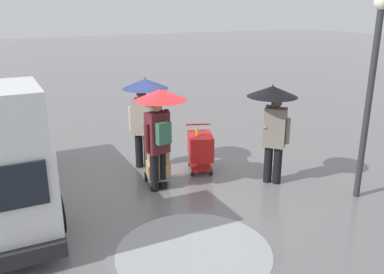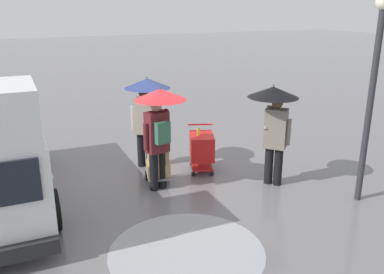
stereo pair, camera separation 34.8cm
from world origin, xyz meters
name	(u,v)px [view 1 (the left image)]	position (x,y,z in m)	size (l,w,h in m)	color
ground_plane	(168,178)	(0.00, 0.00, 0.00)	(90.00, 90.00, 0.00)	slate
slush_patch_near_cluster	(9,185)	(3.18, -1.26, 0.00)	(1.72, 1.72, 0.01)	#ADAFB5
slush_patch_under_van	(194,251)	(0.85, 2.79, 0.00)	(2.45, 2.45, 0.01)	#999BA0
shopping_cart_vendor	(200,148)	(-0.84, -0.05, 0.57)	(0.81, 0.96, 1.04)	red
hand_dolly_boxes	(158,149)	(0.33, 0.23, 0.81)	(0.67, 0.81, 1.43)	#515156
pedestrian_pink_side	(144,102)	(0.18, -0.87, 1.58)	(1.04, 1.04, 2.15)	black
pedestrian_black_side	(273,111)	(-1.86, 1.20, 1.58)	(1.04, 1.04, 2.15)	black
pedestrian_white_side	(160,116)	(0.36, 0.42, 1.57)	(1.04, 1.04, 2.15)	black
street_lamp	(372,79)	(-2.98, 2.58, 2.37)	(0.28, 0.28, 3.86)	#2D2D33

